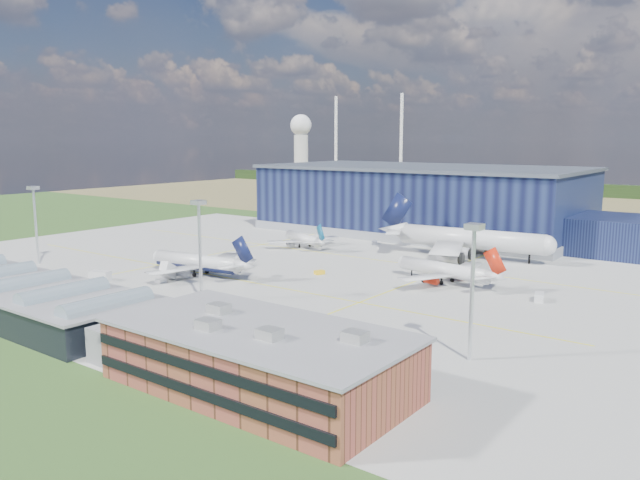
{
  "coord_description": "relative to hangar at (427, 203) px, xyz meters",
  "views": [
    {
      "loc": [
        114.66,
        -124.4,
        36.47
      ],
      "look_at": [
        12.61,
        11.71,
        8.84
      ],
      "focal_mm": 35.0,
      "sensor_mm": 36.0,
      "label": 1
    }
  ],
  "objects": [
    {
      "name": "ground",
      "position": [
        -2.81,
        -94.8,
        -11.62
      ],
      "size": [
        600.0,
        600.0,
        0.0
      ],
      "primitive_type": "plane",
      "color": "#28501E",
      "rests_on": "ground"
    },
    {
      "name": "apron",
      "position": [
        -2.81,
        -84.8,
        -11.59
      ],
      "size": [
        220.0,
        160.0,
        0.08
      ],
      "color": "#9A9A95",
      "rests_on": "ground"
    },
    {
      "name": "farmland",
      "position": [
        -2.81,
        125.2,
        -11.62
      ],
      "size": [
        600.0,
        220.0,
        0.01
      ],
      "primitive_type": "cube",
      "color": "olive",
      "rests_on": "ground"
    },
    {
      "name": "treeline",
      "position": [
        -2.81,
        205.2,
        -7.62
      ],
      "size": [
        600.0,
        8.0,
        8.0
      ],
      "primitive_type": "cube",
      "color": "black",
      "rests_on": "ground"
    },
    {
      "name": "horizon_dressing",
      "position": [
        -194.11,
        199.58,
        22.58
      ],
      "size": [
        440.2,
        18.0,
        70.0
      ],
      "color": "silver",
      "rests_on": "ground"
    },
    {
      "name": "hangar",
      "position": [
        0.0,
        0.0,
        0.0
      ],
      "size": [
        145.0,
        62.0,
        26.1
      ],
      "color": "black",
      "rests_on": "ground"
    },
    {
      "name": "ops_building",
      "position": [
        52.2,
        -154.81,
        -6.82
      ],
      "size": [
        46.0,
        23.0,
        10.9
      ],
      "color": "brown",
      "rests_on": "ground"
    },
    {
      "name": "glass_concourse",
      "position": [
        -9.26,
        -154.8,
        -7.93
      ],
      "size": [
        78.0,
        23.0,
        8.6
      ],
      "color": "black",
      "rests_on": "ground"
    },
    {
      "name": "light_mast_west",
      "position": [
        -62.81,
        -124.8,
        3.82
      ],
      "size": [
        2.6,
        2.6,
        23.0
      ],
      "color": "silver",
      "rests_on": "ground"
    },
    {
      "name": "light_mast_center",
      "position": [
        7.19,
        -124.8,
        3.82
      ],
      "size": [
        2.6,
        2.6,
        23.0
      ],
      "color": "silver",
      "rests_on": "ground"
    },
    {
      "name": "light_mast_east",
      "position": [
        72.19,
        -124.8,
        3.82
      ],
      "size": [
        2.6,
        2.6,
        23.0
      ],
      "color": "silver",
      "rests_on": "ground"
    },
    {
      "name": "airliner_navy",
      "position": [
        -14.01,
        -106.8,
        -5.81
      ],
      "size": [
        38.93,
        38.23,
        11.61
      ],
      "primitive_type": null,
      "rotation": [
        0.0,
        0.0,
        3.24
      ],
      "color": "silver",
      "rests_on": "ground"
    },
    {
      "name": "airliner_red",
      "position": [
        43.68,
        -75.45,
        -6.22
      ],
      "size": [
        38.29,
        37.71,
        10.79
      ],
      "primitive_type": null,
      "rotation": [
        0.0,
        0.0,
        2.96
      ],
      "color": "silver",
      "rests_on": "ground"
    },
    {
      "name": "airliner_widebody",
      "position": [
        35.36,
        -39.8,
        -2.28
      ],
      "size": [
        61.58,
        60.44,
        18.66
      ],
      "primitive_type": null,
      "rotation": [
        0.0,
        0.0,
        0.08
      ],
      "color": "silver",
      "rests_on": "ground"
    },
    {
      "name": "airliner_regional",
      "position": [
        -18.5,
        -54.8,
        -7.06
      ],
      "size": [
        36.78,
        36.48,
        9.11
      ],
      "primitive_type": null,
      "rotation": [
        0.0,
        0.0,
        2.71
      ],
      "color": "silver",
      "rests_on": "ground"
    },
    {
      "name": "gse_tug_b",
      "position": [
        12.22,
        -86.58,
        -11.04
      ],
      "size": [
        2.55,
        3.08,
        1.15
      ],
      "primitive_type": "cube",
      "rotation": [
        0.0,
        0.0,
        -0.34
      ],
      "color": "yellow",
      "rests_on": "ground"
    },
    {
      "name": "gse_van_a",
      "position": [
        -29.32,
        -126.58,
        -10.37
      ],
      "size": [
        6.17,
        4.0,
        2.48
      ],
      "primitive_type": "cube",
      "rotation": [
        0.0,
        0.0,
        1.86
      ],
      "color": "silver",
      "rests_on": "ground"
    },
    {
      "name": "gse_van_b",
      "position": [
        69.26,
        -79.42,
        -10.63
      ],
      "size": [
        3.08,
        4.67,
        1.97
      ],
      "primitive_type": "cube",
      "rotation": [
        0.0,
        0.0,
        0.28
      ],
      "color": "silver",
      "rests_on": "ground"
    },
    {
      "name": "gse_cart_b",
      "position": [
        -1.97,
        -35.55,
        -11.02
      ],
      "size": [
        3.11,
        3.31,
        1.19
      ],
      "primitive_type": "cube",
      "rotation": [
        0.0,
        0.0,
        0.63
      ],
      "color": "silver",
      "rests_on": "ground"
    },
    {
      "name": "gse_van_c",
      "position": [
        28.37,
        -140.8,
        -10.36
      ],
      "size": [
        5.54,
        3.24,
        2.51
      ],
      "primitive_type": "cube",
      "rotation": [
        0.0,
        0.0,
        1.72
      ],
      "color": "silver",
      "rests_on": "ground"
    },
    {
      "name": "airstair",
      "position": [
        -14.39,
        -116.43,
        -9.89
      ],
      "size": [
        3.81,
        5.81,
        3.46
      ],
      "primitive_type": "cube",
      "rotation": [
        0.0,
        0.0,
        0.33
      ],
      "color": "silver",
      "rests_on": "ground"
    },
    {
      "name": "car_a",
      "position": [
        30.93,
        -124.15,
        -10.97
      ],
      "size": [
        4.07,
        2.96,
        1.29
      ],
      "primitive_type": "imported",
      "rotation": [
        0.0,
        0.0,
        2.0
      ],
      "color": "#99999E",
      "rests_on": "ground"
    },
    {
      "name": "car_b",
      "position": [
        38.73,
        -136.49,
        -11.09
      ],
      "size": [
        3.39,
        1.81,
        1.06
      ],
      "primitive_type": "imported",
      "rotation": [
        0.0,
        0.0,
        1.35
      ],
      "color": "#99999E",
      "rests_on": "ground"
    }
  ]
}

